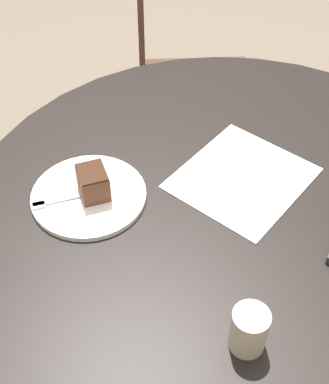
# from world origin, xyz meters

# --- Properties ---
(ground_plane) EXTENTS (12.00, 12.00, 0.00)m
(ground_plane) POSITION_xyz_m (0.00, 0.00, 0.00)
(ground_plane) COLOR #6B5B4C
(dining_table) EXTENTS (1.24, 1.24, 0.75)m
(dining_table) POSITION_xyz_m (0.00, 0.00, 0.61)
(dining_table) COLOR black
(dining_table) RESTS_ON ground_plane
(chair) EXTENTS (0.59, 0.59, 0.97)m
(chair) POSITION_xyz_m (0.67, 0.57, 0.50)
(chair) COLOR #472D1E
(chair) RESTS_ON ground_plane
(paper_document) EXTENTS (0.32, 0.29, 0.00)m
(paper_document) POSITION_xyz_m (0.09, 0.05, 0.75)
(paper_document) COLOR white
(paper_document) RESTS_ON dining_table
(plate) EXTENTS (0.25, 0.25, 0.01)m
(plate) POSITION_xyz_m (-0.14, 0.31, 0.75)
(plate) COLOR silver
(plate) RESTS_ON dining_table
(cake_slice) EXTENTS (0.09, 0.10, 0.07)m
(cake_slice) POSITION_xyz_m (-0.13, 0.30, 0.79)
(cake_slice) COLOR brown
(cake_slice) RESTS_ON plate
(fork) EXTENTS (0.14, 0.13, 0.00)m
(fork) POSITION_xyz_m (-0.19, 0.34, 0.76)
(fork) COLOR silver
(fork) RESTS_ON plate
(coffee_glass) EXTENTS (0.07, 0.07, 0.09)m
(coffee_glass) POSITION_xyz_m (-0.27, -0.15, 0.79)
(coffee_glass) COLOR #C6AD89
(coffee_glass) RESTS_ON dining_table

